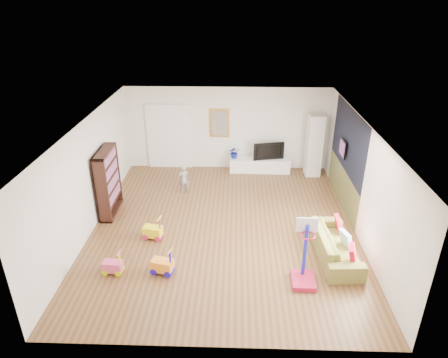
{
  "coord_description": "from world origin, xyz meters",
  "views": [
    {
      "loc": [
        0.29,
        -8.56,
        5.44
      ],
      "look_at": [
        0.0,
        0.4,
        1.15
      ],
      "focal_mm": 32.0,
      "sensor_mm": 36.0,
      "label": 1
    }
  ],
  "objects_px": {
    "sofa": "(335,244)",
    "basketball_hoop": "(306,254)",
    "bookshelf": "(108,182)",
    "media_console": "(260,165)"
  },
  "relations": [
    {
      "from": "sofa",
      "to": "basketball_hoop",
      "type": "distance_m",
      "value": 1.33
    },
    {
      "from": "sofa",
      "to": "basketball_hoop",
      "type": "relative_size",
      "value": 1.42
    },
    {
      "from": "media_console",
      "to": "sofa",
      "type": "distance_m",
      "value": 4.78
    },
    {
      "from": "bookshelf",
      "to": "basketball_hoop",
      "type": "bearing_deg",
      "value": -31.19
    },
    {
      "from": "media_console",
      "to": "bookshelf",
      "type": "relative_size",
      "value": 1.1
    },
    {
      "from": "media_console",
      "to": "sofa",
      "type": "xyz_separation_m",
      "value": [
        1.46,
        -4.55,
        0.07
      ]
    },
    {
      "from": "bookshelf",
      "to": "basketball_hoop",
      "type": "distance_m",
      "value": 5.46
    },
    {
      "from": "media_console",
      "to": "bookshelf",
      "type": "bearing_deg",
      "value": -145.09
    },
    {
      "from": "basketball_hoop",
      "to": "sofa",
      "type": "bearing_deg",
      "value": 51.07
    },
    {
      "from": "bookshelf",
      "to": "basketball_hoop",
      "type": "relative_size",
      "value": 1.25
    }
  ]
}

